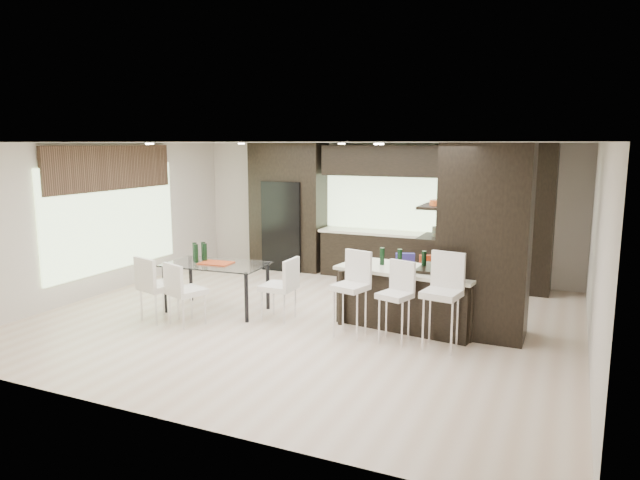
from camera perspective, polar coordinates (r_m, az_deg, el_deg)
The scene contains 22 objects.
ground at distance 8.91m, azimuth -1.60°, elevation -7.91°, with size 8.00×8.00×0.00m, color beige.
back_wall at distance 11.82m, azimuth 5.79°, elevation 3.11°, with size 8.00×0.02×2.70m, color beige.
left_wall at distance 10.94m, azimuth -20.86°, elevation 2.00°, with size 0.02×7.00×2.70m, color beige.
right_wall at distance 7.76m, azimuth 25.99°, elevation -1.26°, with size 0.02×7.00×2.70m, color beige.
ceiling at distance 8.49m, azimuth -1.69°, elevation 9.73°, with size 8.00×7.00×0.02m, color white.
window_left at distance 11.05m, azimuth -19.99°, elevation 2.12°, with size 0.04×3.20×1.90m, color #B2D199.
window_back at distance 11.59m, azimuth 8.57°, elevation 3.92°, with size 3.40×0.04×1.20m, color #B2D199.
stone_accent at distance 10.96m, azimuth -20.15°, elevation 6.78°, with size 0.08×3.00×0.80m, color brown.
ceiling_spots at distance 8.72m, azimuth -0.96°, elevation 9.60°, with size 4.00×3.00×0.02m, color white.
back_cabinetry at distance 11.36m, azimuth 7.66°, elevation 2.81°, with size 6.80×0.68×2.70m, color black.
refrigerator at distance 12.26m, azimuth -3.26°, elevation 1.50°, with size 0.90×0.68×1.90m, color black.
partition_column at distance 8.23m, azimuth 16.15°, elevation -0.09°, with size 1.20×0.80×2.70m, color black.
kitchen_island at distance 8.57m, azimuth 8.90°, elevation -5.71°, with size 2.09×0.90×0.87m, color black.
stool_left at distance 8.05m, azimuth 3.02°, elevation -6.24°, with size 0.43×0.43×0.97m, color white.
stool_mid at distance 7.88m, azimuth 7.44°, elevation -6.95°, with size 0.40×0.40×0.90m, color white.
stool_right at distance 7.68m, azimuth 11.99°, elevation -6.99°, with size 0.46×0.46×1.03m, color white.
bench at distance 9.96m, azimuth 9.75°, elevation -4.75°, with size 1.22×0.47×0.47m, color black.
floor_vase at distance 8.33m, azimuth 13.76°, elevation -5.16°, with size 0.44×0.44×1.20m, color #454935, non-canonical shape.
dining_table at distance 9.39m, azimuth -10.28°, elevation -4.67°, with size 1.62×0.91×0.78m, color white.
chair_near at distance 8.77m, azimuth -13.17°, elevation -5.45°, with size 0.48×0.48×0.88m, color white.
chair_far at distance 9.06m, azimuth -15.78°, elevation -4.92°, with size 0.50×0.50×0.93m, color white.
chair_end at distance 8.80m, azimuth -4.17°, elevation -5.12°, with size 0.49×0.49×0.90m, color white.
Camera 1 is at (3.71, -7.64, 2.69)m, focal length 32.00 mm.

